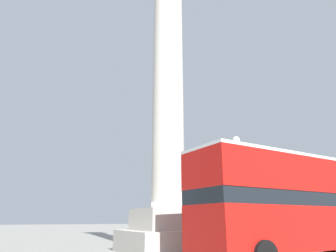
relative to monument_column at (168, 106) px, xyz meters
name	(u,v)px	position (x,y,z in m)	size (l,w,h in m)	color
ground_plane	(168,252)	(0.00, 0.00, -8.14)	(200.00, 200.00, 0.00)	gray
monument_column	(168,106)	(0.00, 0.00, 0.00)	(4.54, 4.54, 21.61)	beige
bus_a	(298,202)	(3.51, -5.54, -5.80)	(10.62, 3.28, 4.22)	#B7140F
street_lamp	(239,183)	(3.54, -1.76, -4.57)	(0.44, 0.44, 6.24)	black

